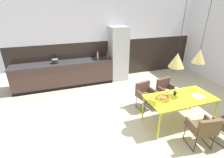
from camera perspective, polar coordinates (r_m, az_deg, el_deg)
The scene contains 19 objects.
ground_plane at distance 4.56m, azimuth 12.05°, elevation -13.69°, with size 9.67×9.67×0.00m, color #C1B696.
back_wall_splashback_dark at distance 6.77m, azimuth -0.56°, elevation 6.91°, with size 7.44×0.12×1.48m, color black.
back_wall_panel_upper at distance 6.48m, azimuth -0.62°, elevation 19.52°, with size 7.44×0.12×1.48m, color silver.
kitchen_counter at distance 6.23m, azimuth -15.94°, elevation 1.56°, with size 3.46×0.63×0.91m.
refrigerator_column at distance 6.43m, azimuth 2.18°, elevation 8.50°, with size 0.65×0.60×2.03m, color #ADAFB2.
dining_table at distance 4.33m, azimuth 22.30°, elevation -6.36°, with size 1.64×0.80×0.74m.
armchair_corner_seat at distance 4.83m, azimuth 11.22°, elevation -4.45°, with size 0.55×0.54×0.75m.
armchair_far_side at distance 3.94m, azimuth 28.90°, elevation -14.25°, with size 0.55×0.54×0.77m.
armchair_by_stool at distance 5.13m, azimuth 17.85°, elevation -3.05°, with size 0.55×0.54×0.79m.
fruit_bowl at distance 4.07m, azimuth 17.13°, elevation -6.12°, with size 0.32×0.32×0.07m.
open_book at distance 4.52m, azimuth 27.44°, elevation -5.25°, with size 0.26×0.22×0.02m.
mug_dark_espresso at distance 4.55m, azimuth 21.05°, elevation -3.32°, with size 0.12×0.07×0.09m.
mug_white_ceramic at distance 4.35m, azimuth 20.72°, elevation -4.59°, with size 0.11×0.07×0.08m.
mug_tall_blue at distance 4.38m, azimuth 18.58°, elevation -4.05°, with size 0.12×0.08×0.08m.
cooking_pot at distance 6.03m, azimuth -18.87°, elevation 5.77°, with size 0.21×0.21×0.17m.
bottle_vinegar_dark at distance 6.15m, azimuth -4.91°, elevation 7.85°, with size 0.06×0.06×0.31m.
bottle_wine_green at distance 6.14m, azimuth -1.56°, elevation 7.81°, with size 0.07×0.07×0.27m.
pendant_lamp_over_table_near at distance 3.70m, azimuth 21.30°, elevation 6.03°, with size 0.33×0.33×1.36m.
pendant_lamp_over_table_far at distance 4.19m, azimuth 27.65°, elevation 6.95°, with size 0.29×0.29×1.36m.
Camera 1 is at (-1.99, -3.03, 2.77)m, focal length 26.76 mm.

